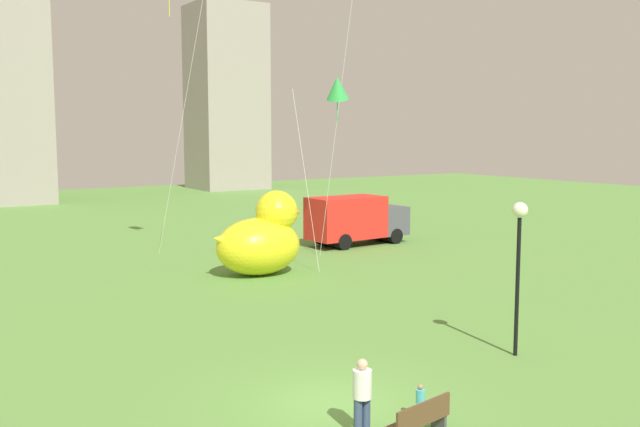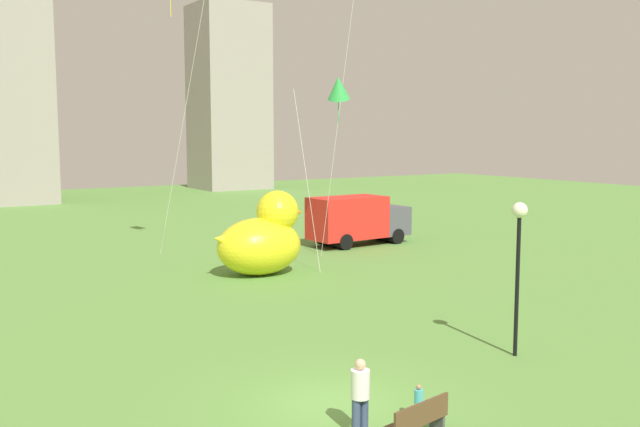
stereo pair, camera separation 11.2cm
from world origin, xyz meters
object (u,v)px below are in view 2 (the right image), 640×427
Objects in this scene: person_adult at (360,393)px; kite_green at (338,88)px; lamppost at (519,239)px; park_bench at (417,420)px; box_truck at (357,220)px; person_child at (419,401)px; giant_inflatable_duck at (262,239)px.

kite_green is at bearing 57.75° from person_adult.
lamppost is 16.29m from kite_green.
park_bench is 1.04× the size of person_adult.
kite_green reaches higher than person_adult.
lamppost is at bearing 16.13° from person_adult.
person_adult is 0.27× the size of box_truck.
person_child is 0.19× the size of lamppost.
box_truck is at bearing 28.57° from giant_inflatable_duck.
person_adult is 7.77m from lamppost.
giant_inflatable_duck is at bearing -151.43° from box_truck.
giant_inflatable_duck is 14.74m from lamppost.
park_bench is at bearing -118.89° from kite_green.
person_child is 0.18× the size of giant_inflatable_duck.
person_child is at bearing -2.62° from person_adult.
person_child is 6.59m from lamppost.
lamppost reaches higher than giant_inflatable_duck.
lamppost is at bearing 21.13° from person_child.
box_truck is at bearing 57.64° from park_bench.
person_adult is 0.37× the size of lamppost.
person_adult is at bearing -122.25° from kite_green.
box_truck is (14.96, 21.36, 0.51)m from person_adult.
kite_green is at bearing 61.83° from person_child.
lamppost is (6.21, 2.95, 3.00)m from park_bench.
kite_green is at bearing -134.18° from box_truck.
person_child is at bearing -118.17° from kite_green.
giant_inflatable_duck is 8.33m from kite_green.
person_adult reaches higher than person_child.
giant_inflatable_duck reaches higher than person_child.
park_bench is 1.33m from person_adult.
box_truck is at bearing 45.82° from kite_green.
kite_green is at bearing 61.11° from park_bench.
box_truck is (7.90, 19.32, -2.03)m from lamppost.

